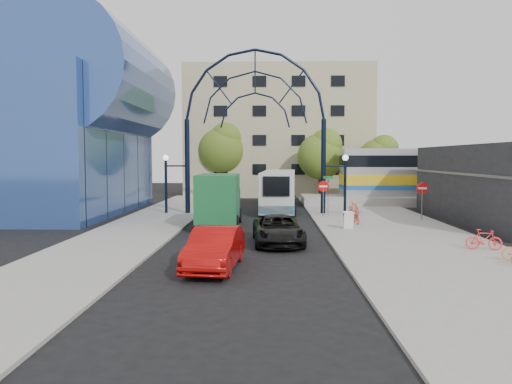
{
  "coord_description": "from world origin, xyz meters",
  "views": [
    {
      "loc": [
        1.09,
        -22.6,
        4.21
      ],
      "look_at": [
        0.29,
        6.0,
        2.23
      ],
      "focal_mm": 35.0,
      "sensor_mm": 36.0,
      "label": 1
    }
  ],
  "objects_px": {
    "stop_sign": "(323,190)",
    "tree_north_a": "(322,154)",
    "city_bus": "(279,190)",
    "bike_far_b": "(484,240)",
    "street_name_sign": "(328,187)",
    "train_car": "(484,172)",
    "bike_near_b": "(354,208)",
    "bike_near_a": "(356,217)",
    "green_truck": "(219,200)",
    "tree_north_c": "(380,157)",
    "red_sedan": "(215,248)",
    "sandwich_board": "(348,218)",
    "black_suv": "(278,230)",
    "do_not_enter_sign": "(422,192)",
    "gateway_arch": "(255,98)",
    "tree_north_b": "(223,148)"
  },
  "relations": [
    {
      "from": "street_name_sign",
      "to": "sandwich_board",
      "type": "height_order",
      "value": "street_name_sign"
    },
    {
      "from": "train_car",
      "to": "city_bus",
      "type": "relative_size",
      "value": 2.19
    },
    {
      "from": "gateway_arch",
      "to": "tree_north_a",
      "type": "xyz_separation_m",
      "value": [
        6.12,
        11.93,
        -3.95
      ]
    },
    {
      "from": "train_car",
      "to": "black_suv",
      "type": "xyz_separation_m",
      "value": [
        -18.51,
        -20.57,
        -2.2
      ]
    },
    {
      "from": "stop_sign",
      "to": "tree_north_a",
      "type": "distance_m",
      "value": 14.23
    },
    {
      "from": "tree_north_b",
      "to": "black_suv",
      "type": "xyz_separation_m",
      "value": [
        5.36,
        -28.49,
        -4.56
      ]
    },
    {
      "from": "sandwich_board",
      "to": "train_car",
      "type": "relative_size",
      "value": 0.04
    },
    {
      "from": "bike_far_b",
      "to": "street_name_sign",
      "type": "bearing_deg",
      "value": 33.65
    },
    {
      "from": "bike_near_b",
      "to": "stop_sign",
      "type": "bearing_deg",
      "value": 179.95
    },
    {
      "from": "stop_sign",
      "to": "sandwich_board",
      "type": "bearing_deg",
      "value": -82.43
    },
    {
      "from": "gateway_arch",
      "to": "street_name_sign",
      "type": "height_order",
      "value": "gateway_arch"
    },
    {
      "from": "sandwich_board",
      "to": "bike_far_b",
      "type": "xyz_separation_m",
      "value": [
        5.0,
        -6.4,
        -0.16
      ]
    },
    {
      "from": "tree_north_b",
      "to": "tree_north_c",
      "type": "height_order",
      "value": "tree_north_b"
    },
    {
      "from": "stop_sign",
      "to": "black_suv",
      "type": "relative_size",
      "value": 0.49
    },
    {
      "from": "train_car",
      "to": "bike_near_b",
      "type": "height_order",
      "value": "train_car"
    },
    {
      "from": "do_not_enter_sign",
      "to": "tree_north_c",
      "type": "bearing_deg",
      "value": 86.42
    },
    {
      "from": "sandwich_board",
      "to": "tree_north_c",
      "type": "distance_m",
      "value": 23.17
    },
    {
      "from": "tree_north_c",
      "to": "city_bus",
      "type": "bearing_deg",
      "value": -134.33
    },
    {
      "from": "do_not_enter_sign",
      "to": "bike_near_b",
      "type": "xyz_separation_m",
      "value": [
        -3.98,
        2.6,
        -1.35
      ]
    },
    {
      "from": "red_sedan",
      "to": "bike_far_b",
      "type": "relative_size",
      "value": 3.12
    },
    {
      "from": "stop_sign",
      "to": "street_name_sign",
      "type": "relative_size",
      "value": 0.89
    },
    {
      "from": "do_not_enter_sign",
      "to": "city_bus",
      "type": "relative_size",
      "value": 0.22
    },
    {
      "from": "train_car",
      "to": "tree_north_a",
      "type": "bearing_deg",
      "value": 164.2
    },
    {
      "from": "do_not_enter_sign",
      "to": "city_bus",
      "type": "distance_m",
      "value": 11.78
    },
    {
      "from": "do_not_enter_sign",
      "to": "bike_near_a",
      "type": "height_order",
      "value": "do_not_enter_sign"
    },
    {
      "from": "black_suv",
      "to": "city_bus",
      "type": "bearing_deg",
      "value": 85.22
    },
    {
      "from": "gateway_arch",
      "to": "green_truck",
      "type": "xyz_separation_m",
      "value": [
        -1.98,
        -6.46,
        -6.95
      ]
    },
    {
      "from": "green_truck",
      "to": "bike_far_b",
      "type": "relative_size",
      "value": 4.19
    },
    {
      "from": "tree_north_c",
      "to": "bike_near_b",
      "type": "bearing_deg",
      "value": -108.41
    },
    {
      "from": "tree_north_a",
      "to": "city_bus",
      "type": "xyz_separation_m",
      "value": [
        -4.3,
        -8.55,
        -2.97
      ]
    },
    {
      "from": "sandwich_board",
      "to": "green_truck",
      "type": "height_order",
      "value": "green_truck"
    },
    {
      "from": "do_not_enter_sign",
      "to": "bike_far_b",
      "type": "distance_m",
      "value": 10.52
    },
    {
      "from": "tree_north_c",
      "to": "train_car",
      "type": "bearing_deg",
      "value": -36.96
    },
    {
      "from": "do_not_enter_sign",
      "to": "tree_north_a",
      "type": "distance_m",
      "value": 16.86
    },
    {
      "from": "sandwich_board",
      "to": "tree_north_c",
      "type": "bearing_deg",
      "value": 73.45
    },
    {
      "from": "tree_north_c",
      "to": "green_truck",
      "type": "height_order",
      "value": "tree_north_c"
    },
    {
      "from": "train_car",
      "to": "bike_far_b",
      "type": "height_order",
      "value": "train_car"
    },
    {
      "from": "stop_sign",
      "to": "city_bus",
      "type": "relative_size",
      "value": 0.22
    },
    {
      "from": "street_name_sign",
      "to": "bike_near_b",
      "type": "distance_m",
      "value": 2.36
    },
    {
      "from": "tree_north_c",
      "to": "bike_near_b",
      "type": "height_order",
      "value": "tree_north_c"
    },
    {
      "from": "bike_near_a",
      "to": "stop_sign",
      "type": "bearing_deg",
      "value": 112.78
    },
    {
      "from": "bike_near_b",
      "to": "green_truck",
      "type": "bearing_deg",
      "value": -165.77
    },
    {
      "from": "bike_near_b",
      "to": "do_not_enter_sign",
      "type": "bearing_deg",
      "value": -48.19
    },
    {
      "from": "stop_sign",
      "to": "green_truck",
      "type": "xyz_separation_m",
      "value": [
        -6.78,
        -4.46,
        -0.38
      ]
    },
    {
      "from": "train_car",
      "to": "bike_near_a",
      "type": "relative_size",
      "value": 15.96
    },
    {
      "from": "train_car",
      "to": "black_suv",
      "type": "bearing_deg",
      "value": -132.0
    },
    {
      "from": "gateway_arch",
      "to": "tree_north_c",
      "type": "distance_m",
      "value": 18.95
    },
    {
      "from": "train_car",
      "to": "city_bus",
      "type": "xyz_separation_m",
      "value": [
        -18.18,
        -4.62,
        -1.27
      ]
    },
    {
      "from": "tree_north_a",
      "to": "green_truck",
      "type": "height_order",
      "value": "tree_north_a"
    },
    {
      "from": "do_not_enter_sign",
      "to": "street_name_sign",
      "type": "height_order",
      "value": "street_name_sign"
    }
  ]
}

